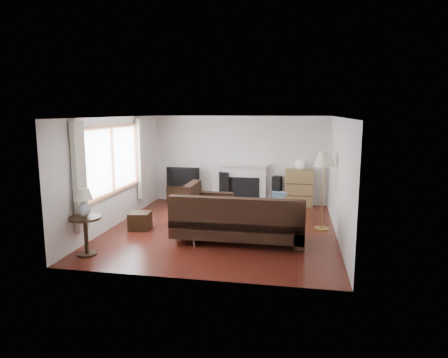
% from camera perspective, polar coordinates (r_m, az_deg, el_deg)
% --- Properties ---
extents(room, '(5.10, 5.60, 2.54)m').
position_cam_1_polar(room, '(8.78, -0.36, 0.64)').
color(room, '#4C1911').
rests_on(room, ground).
extents(window, '(0.12, 2.74, 1.54)m').
position_cam_1_polar(window, '(9.33, -15.57, 2.68)').
color(window, brown).
rests_on(window, room).
extents(curtain_near, '(0.10, 0.35, 2.10)m').
position_cam_1_polar(curtain_near, '(8.00, -19.94, 0.26)').
color(curtain_near, beige).
rests_on(curtain_near, room).
extents(curtain_far, '(0.10, 0.35, 2.10)m').
position_cam_1_polar(curtain_far, '(10.70, -11.74, 2.88)').
color(curtain_far, beige).
rests_on(curtain_far, room).
extents(fireplace, '(1.40, 0.26, 1.15)m').
position_cam_1_polar(fireplace, '(11.44, 2.87, -0.68)').
color(fireplace, white).
rests_on(fireplace, room).
extents(tv_stand, '(0.96, 0.43, 0.48)m').
position_cam_1_polar(tv_stand, '(11.72, -5.68, -2.14)').
color(tv_stand, black).
rests_on(tv_stand, ground).
extents(television, '(0.97, 0.13, 0.56)m').
position_cam_1_polar(television, '(11.63, -5.72, 0.37)').
color(television, black).
rests_on(television, tv_stand).
extents(speaker_left, '(0.33, 0.36, 0.91)m').
position_cam_1_polar(speaker_left, '(11.45, -0.04, -1.27)').
color(speaker_left, black).
rests_on(speaker_left, ground).
extents(speaker_right, '(0.28, 0.32, 0.83)m').
position_cam_1_polar(speaker_right, '(11.30, 7.55, -1.71)').
color(speaker_right, black).
rests_on(speaker_right, ground).
extents(bookshelf, '(0.76, 0.36, 1.05)m').
position_cam_1_polar(bookshelf, '(11.25, 10.67, -1.29)').
color(bookshelf, olive).
rests_on(bookshelf, ground).
extents(globe_lamp, '(0.26, 0.26, 0.26)m').
position_cam_1_polar(globe_lamp, '(11.14, 10.77, 2.02)').
color(globe_lamp, white).
rests_on(globe_lamp, bookshelf).
extents(sectional_sofa, '(2.87, 2.10, 0.93)m').
position_cam_1_polar(sectional_sofa, '(8.13, 2.06, -5.78)').
color(sectional_sofa, black).
rests_on(sectional_sofa, ground).
extents(coffee_table, '(1.35, 1.04, 0.47)m').
position_cam_1_polar(coffee_table, '(9.52, 3.27, -4.91)').
color(coffee_table, brown).
rests_on(coffee_table, ground).
extents(footstool, '(0.51, 0.51, 0.39)m').
position_cam_1_polar(footstool, '(9.22, -11.90, -5.85)').
color(footstool, black).
rests_on(footstool, ground).
extents(floor_lamp, '(0.51, 0.51, 1.76)m').
position_cam_1_polar(floor_lamp, '(9.12, 13.94, -1.66)').
color(floor_lamp, '#B98940').
rests_on(floor_lamp, ground).
extents(side_table, '(0.58, 0.58, 0.73)m').
position_cam_1_polar(side_table, '(7.83, -19.11, -7.69)').
color(side_table, black).
rests_on(side_table, ground).
extents(table_lamp, '(0.32, 0.32, 0.52)m').
position_cam_1_polar(table_lamp, '(7.67, -19.36, -3.24)').
color(table_lamp, silver).
rests_on(table_lamp, side_table).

